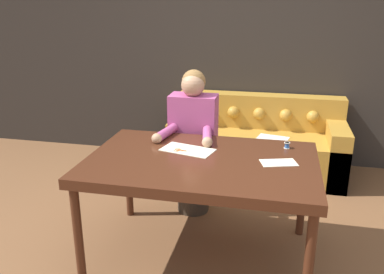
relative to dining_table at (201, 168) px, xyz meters
name	(u,v)px	position (x,y,z in m)	size (l,w,h in m)	color
ground_plane	(204,256)	(0.03, -0.01, -0.70)	(16.00, 16.00, 0.00)	brown
wall_back	(240,47)	(0.03, 2.07, 0.60)	(8.00, 0.06, 2.60)	#2D2823
dining_table	(201,168)	(0.00, 0.00, 0.00)	(1.57, 1.03, 0.77)	#472314
couch	(257,145)	(0.29, 1.67, -0.40)	(1.81, 0.80, 0.81)	#B7842D
person	(193,144)	(-0.20, 0.65, -0.07)	(0.47, 0.60, 1.27)	#33281E
pattern_paper_main	(188,150)	(-0.13, 0.15, 0.07)	(0.41, 0.29, 0.00)	beige
pattern_paper_offcut	(279,163)	(0.52, 0.04, 0.07)	(0.26, 0.20, 0.00)	beige
scissors	(183,151)	(-0.16, 0.12, 0.07)	(0.22, 0.08, 0.01)	silver
thread_spool	(287,145)	(0.57, 0.34, 0.09)	(0.04, 0.04, 0.05)	#3366B2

